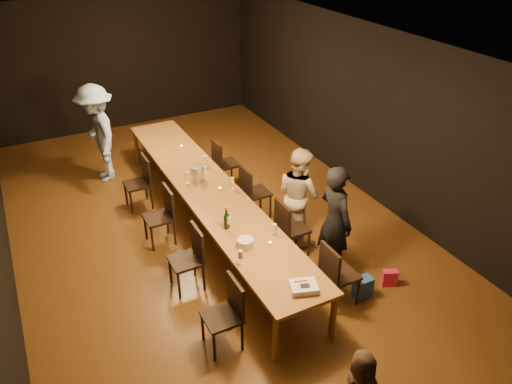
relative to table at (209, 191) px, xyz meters
name	(u,v)px	position (x,y,z in m)	size (l,w,h in m)	color
ground	(211,228)	(0.00, 0.00, -0.70)	(10.00, 10.00, 0.00)	#442511
room_shell	(204,109)	(0.00, 0.00, 1.38)	(6.04, 10.04, 3.02)	black
table	(209,191)	(0.00, 0.00, 0.00)	(0.90, 6.00, 0.75)	brown
chair_right_0	(340,273)	(0.85, -2.40, -0.24)	(0.42, 0.42, 0.93)	black
chair_right_1	(293,228)	(0.85, -1.20, -0.24)	(0.42, 0.42, 0.93)	black
chair_right_2	(256,192)	(0.85, 0.00, -0.24)	(0.42, 0.42, 0.93)	black
chair_right_3	(227,163)	(0.85, 1.20, -0.24)	(0.42, 0.42, 0.93)	black
chair_left_0	(221,316)	(-0.85, -2.40, -0.24)	(0.42, 0.42, 0.93)	black
chair_left_1	(186,260)	(-0.85, -1.20, -0.24)	(0.42, 0.42, 0.93)	black
chair_left_2	(158,217)	(-0.85, 0.00, -0.24)	(0.42, 0.42, 0.93)	black
chair_left_3	(137,183)	(-0.85, 1.20, -0.24)	(0.42, 0.42, 0.93)	black
woman_birthday	(335,221)	(1.15, -1.80, 0.15)	(0.62, 0.41, 1.69)	black
woman_tan	(299,195)	(1.15, -0.86, 0.08)	(0.75, 0.59, 1.55)	beige
man_blue	(98,134)	(-1.15, 2.53, 0.24)	(1.21, 0.70, 1.88)	#99B5ED
gift_bag_red	(389,278)	(1.68, -2.47, -0.58)	(0.21, 0.11, 0.24)	#E32251
gift_bag_blue	(363,287)	(1.19, -2.49, -0.55)	(0.25, 0.16, 0.31)	#2758A9
birthday_cake	(304,287)	(0.07, -2.71, 0.08)	(0.38, 0.34, 0.08)	white
plate_stack	(245,243)	(-0.17, -1.65, 0.11)	(0.22, 0.22, 0.12)	silver
champagne_bottle	(227,218)	(-0.20, -1.15, 0.22)	(0.08, 0.08, 0.34)	black
ice_bucket	(197,173)	(-0.04, 0.35, 0.17)	(0.22, 0.22, 0.24)	#B4B5B9
wineglass_0	(241,257)	(-0.37, -1.95, 0.15)	(0.06, 0.06, 0.21)	beige
wineglass_1	(275,231)	(0.29, -1.63, 0.15)	(0.06, 0.06, 0.21)	beige
wineglass_2	(229,223)	(-0.19, -1.18, 0.15)	(0.06, 0.06, 0.21)	silver
wineglass_3	(232,183)	(0.33, -0.19, 0.15)	(0.06, 0.06, 0.21)	beige
wineglass_4	(187,178)	(-0.23, 0.31, 0.15)	(0.06, 0.06, 0.21)	silver
wineglass_5	(205,162)	(0.24, 0.71, 0.15)	(0.06, 0.06, 0.21)	silver
tealight_near	(270,243)	(0.15, -1.75, 0.06)	(0.05, 0.05, 0.03)	#B2B7B2
tealight_mid	(220,189)	(0.15, -0.12, 0.06)	(0.05, 0.05, 0.03)	#B2B7B2
tealight_far	(181,147)	(0.15, 1.65, 0.06)	(0.05, 0.05, 0.03)	#B2B7B2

